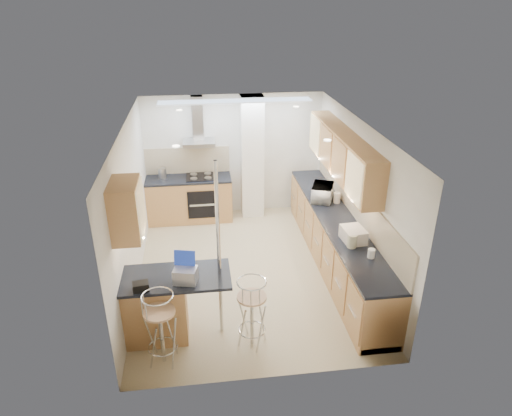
{
  "coord_description": "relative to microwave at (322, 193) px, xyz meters",
  "views": [
    {
      "loc": [
        -0.71,
        -6.51,
        4.27
      ],
      "look_at": [
        0.17,
        0.2,
        1.07
      ],
      "focal_mm": 32.0,
      "sensor_mm": 36.0,
      "label": 1
    }
  ],
  "objects": [
    {
      "name": "room_shell",
      "position": [
        -1.1,
        -0.32,
        0.48
      ],
      "size": [
        3.64,
        4.84,
        2.51
      ],
      "color": "silver",
      "rests_on": "ground"
    },
    {
      "name": "jar_a",
      "position": [
        0.23,
        -0.14,
        -0.05
      ],
      "size": [
        0.13,
        0.13,
        0.19
      ],
      "primitive_type": "cylinder",
      "rotation": [
        0.0,
        0.0,
        0.13
      ],
      "color": "beige",
      "rests_on": "right_counter"
    },
    {
      "name": "bag",
      "position": [
        -2.94,
        -2.39,
        -0.07
      ],
      "size": [
        0.21,
        0.17,
        0.11
      ],
      "primitive_type": "cube",
      "rotation": [
        0.0,
        0.0,
        0.15
      ],
      "color": "black",
      "rests_on": "peninsula"
    },
    {
      "name": "back_counter",
      "position": [
        -2.37,
        1.41,
        -0.6
      ],
      "size": [
        1.7,
        0.63,
        0.92
      ],
      "color": "#B67C49",
      "rests_on": "ground"
    },
    {
      "name": "bar_stool_end",
      "position": [
        -1.57,
        -2.46,
        -0.56
      ],
      "size": [
        0.47,
        0.47,
        1.0
      ],
      "primitive_type": null,
      "rotation": [
        0.0,
        0.0,
        1.4
      ],
      "color": "tan",
      "rests_on": "ground"
    },
    {
      "name": "bar_stool_near",
      "position": [
        -2.72,
        -2.64,
        -0.55
      ],
      "size": [
        0.5,
        0.5,
        1.02
      ],
      "primitive_type": null,
      "rotation": [
        0.0,
        0.0,
        0.22
      ],
      "color": "tan",
      "rests_on": "ground"
    },
    {
      "name": "right_counter",
      "position": [
        0.08,
        -0.69,
        -0.6
      ],
      "size": [
        0.63,
        4.4,
        0.92
      ],
      "color": "#B67C49",
      "rests_on": "ground"
    },
    {
      "name": "jar_b",
      "position": [
        0.16,
        0.16,
        -0.07
      ],
      "size": [
        0.12,
        0.12,
        0.14
      ],
      "primitive_type": "cylinder",
      "rotation": [
        0.0,
        0.0,
        -0.1
      ],
      "color": "beige",
      "rests_on": "right_counter"
    },
    {
      "name": "ground",
      "position": [
        -1.42,
        -0.69,
        -1.06
      ],
      "size": [
        4.8,
        4.8,
        0.0
      ],
      "primitive_type": "plane",
      "color": "tan",
      "rests_on": "ground"
    },
    {
      "name": "microwave",
      "position": [
        0.0,
        0.0,
        0.0
      ],
      "size": [
        0.51,
        0.61,
        0.28
      ],
      "primitive_type": "imported",
      "rotation": [
        0.0,
        0.0,
        1.2
      ],
      "color": "white",
      "rests_on": "right_counter"
    },
    {
      "name": "jar_d",
      "position": [
        0.17,
        -2.0,
        -0.08
      ],
      "size": [
        0.1,
        0.1,
        0.13
      ],
      "primitive_type": "cylinder",
      "rotation": [
        0.0,
        0.0,
        -0.0
      ],
      "color": "white",
      "rests_on": "right_counter"
    },
    {
      "name": "jar_c",
      "position": [
        -0.01,
        -1.68,
        -0.04
      ],
      "size": [
        0.15,
        0.15,
        0.2
      ],
      "primitive_type": "cylinder",
      "rotation": [
        0.0,
        0.0,
        0.08
      ],
      "color": "beige",
      "rests_on": "right_counter"
    },
    {
      "name": "peninsula",
      "position": [
        -2.55,
        -2.14,
        -0.59
      ],
      "size": [
        1.47,
        0.72,
        0.94
      ],
      "color": "#B67C49",
      "rests_on": "ground"
    },
    {
      "name": "laptop",
      "position": [
        -2.39,
        -2.29,
        -0.02
      ],
      "size": [
        0.33,
        0.28,
        0.2
      ],
      "primitive_type": "cube",
      "rotation": [
        0.0,
        0.0,
        -0.23
      ],
      "color": "#A5A7AD",
      "rests_on": "peninsula"
    },
    {
      "name": "kettle",
      "position": [
        -2.88,
        1.47,
        -0.04
      ],
      "size": [
        0.16,
        0.16,
        0.21
      ],
      "primitive_type": "cylinder",
      "color": "#AEB0B3",
      "rests_on": "back_counter"
    },
    {
      "name": "bread_bin",
      "position": [
        0.07,
        -1.5,
        -0.04
      ],
      "size": [
        0.34,
        0.41,
        0.2
      ],
      "primitive_type": "cube",
      "rotation": [
        0.0,
        0.0,
        0.08
      ],
      "color": "beige",
      "rests_on": "right_counter"
    }
  ]
}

